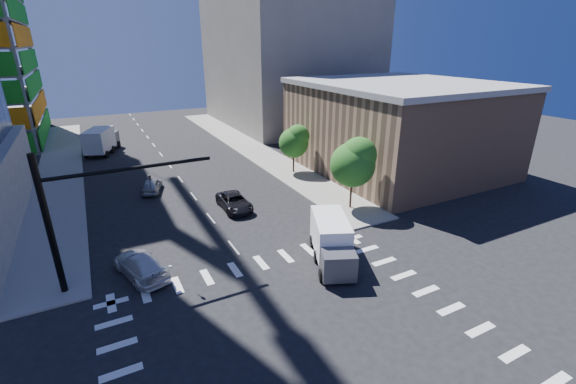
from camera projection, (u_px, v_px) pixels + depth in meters
ground at (313, 350)px, 19.93m from camera, size 160.00×160.00×0.00m
road_markings at (313, 350)px, 19.93m from camera, size 20.00×20.00×0.01m
sidewalk_ne at (248, 147)px, 58.33m from camera, size 5.00×60.00×0.15m
sidewalk_nw at (60, 170)px, 47.58m from camera, size 5.00×60.00×0.15m
commercial_building at (397, 126)px, 46.93m from camera, size 20.50×22.50×10.60m
bg_building_ne at (287, 47)px, 71.90m from camera, size 24.00×30.00×28.00m
signal_mast_nw at (75, 209)px, 23.13m from camera, size 10.20×0.40×9.00m
tree_south at (355, 162)px, 35.15m from camera, size 4.16×4.16×6.82m
tree_north at (295, 141)px, 45.44m from camera, size 3.54×3.52×5.78m
car_nb_far at (234, 202)px, 36.48m from camera, size 2.45×5.22×1.44m
car_sb_near at (141, 265)px, 26.03m from camera, size 3.64×5.84×1.58m
car_sb_mid at (152, 185)px, 40.73m from camera, size 2.93×4.58×1.45m
box_truck_near at (332, 246)px, 27.34m from camera, size 4.62×6.39×3.08m
box_truck_far at (102, 142)px, 54.93m from camera, size 5.21×7.42×3.58m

